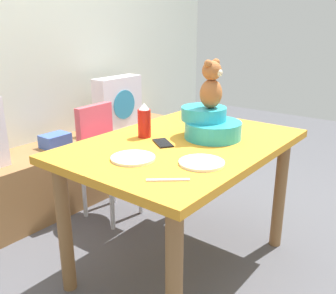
# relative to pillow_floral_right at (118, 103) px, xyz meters

# --- Properties ---
(ground_plane) EXTENTS (8.00, 8.00, 0.00)m
(ground_plane) POSITION_rel_pillow_floral_right_xyz_m (-0.68, -1.16, -0.68)
(ground_plane) COLOR #4C4C51
(back_wall) EXTENTS (4.40, 0.10, 2.60)m
(back_wall) POSITION_rel_pillow_floral_right_xyz_m (-0.68, 0.29, 0.62)
(back_wall) COLOR silver
(back_wall) RESTS_ON ground_plane
(window_bench) EXTENTS (2.60, 0.44, 0.46)m
(window_bench) POSITION_rel_pillow_floral_right_xyz_m (-0.68, 0.02, -0.45)
(window_bench) COLOR olive
(window_bench) RESTS_ON ground_plane
(pillow_floral_right) EXTENTS (0.44, 0.15, 0.44)m
(pillow_floral_right) POSITION_rel_pillow_floral_right_xyz_m (0.00, 0.00, 0.00)
(pillow_floral_right) COLOR silver
(pillow_floral_right) RESTS_ON window_bench
(book_stack) EXTENTS (0.20, 0.14, 0.09)m
(book_stack) POSITION_rel_pillow_floral_right_xyz_m (-0.63, 0.02, -0.17)
(book_stack) COLOR #3B5AAF
(book_stack) RESTS_ON window_bench
(dining_table) EXTENTS (1.23, 0.86, 0.74)m
(dining_table) POSITION_rel_pillow_floral_right_xyz_m (-0.68, -1.16, -0.05)
(dining_table) COLOR orange
(dining_table) RESTS_ON ground_plane
(highchair) EXTENTS (0.34, 0.46, 0.79)m
(highchair) POSITION_rel_pillow_floral_right_xyz_m (-0.51, -0.42, -0.16)
(highchair) COLOR #D84C59
(highchair) RESTS_ON ground_plane
(infant_seat_teal) EXTENTS (0.30, 0.33, 0.16)m
(infant_seat_teal) POSITION_rel_pillow_floral_right_xyz_m (-0.53, -1.23, 0.13)
(infant_seat_teal) COLOR #2AAABC
(infant_seat_teal) RESTS_ON dining_table
(teddy_bear) EXTENTS (0.13, 0.12, 0.25)m
(teddy_bear) POSITION_rel_pillow_floral_right_xyz_m (-0.53, -1.23, 0.34)
(teddy_bear) COLOR #A45F31
(teddy_bear) RESTS_ON infant_seat_teal
(ketchup_bottle) EXTENTS (0.07, 0.07, 0.18)m
(ketchup_bottle) POSITION_rel_pillow_floral_right_xyz_m (-0.74, -0.95, 0.15)
(ketchup_bottle) COLOR red
(ketchup_bottle) RESTS_ON dining_table
(coffee_mug) EXTENTS (0.12, 0.08, 0.09)m
(coffee_mug) POSITION_rel_pillow_floral_right_xyz_m (-0.31, -1.00, 0.11)
(coffee_mug) COLOR #9E332D
(coffee_mug) RESTS_ON dining_table
(dinner_plate_near) EXTENTS (0.20, 0.20, 0.01)m
(dinner_plate_near) POSITION_rel_pillow_floral_right_xyz_m (-1.03, -1.14, 0.07)
(dinner_plate_near) COLOR white
(dinner_plate_near) RESTS_ON dining_table
(dinner_plate_far) EXTENTS (0.20, 0.20, 0.01)m
(dinner_plate_far) POSITION_rel_pillow_floral_right_xyz_m (-0.89, -1.41, 0.07)
(dinner_plate_far) COLOR white
(dinner_plate_far) RESTS_ON dining_table
(cell_phone) EXTENTS (0.14, 0.16, 0.01)m
(cell_phone) POSITION_rel_pillow_floral_right_xyz_m (-0.77, -1.10, 0.06)
(cell_phone) COLOR black
(cell_phone) RESTS_ON dining_table
(table_fork) EXTENTS (0.12, 0.14, 0.01)m
(table_fork) POSITION_rel_pillow_floral_right_xyz_m (-1.12, -1.41, 0.06)
(table_fork) COLOR silver
(table_fork) RESTS_ON dining_table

